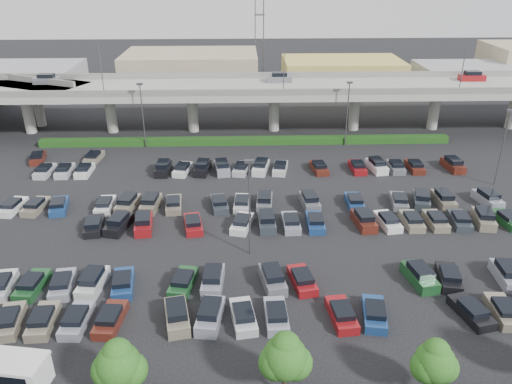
{
  "coord_description": "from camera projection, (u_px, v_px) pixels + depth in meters",
  "views": [
    {
      "loc": [
        -0.72,
        -51.62,
        27.63
      ],
      "look_at": [
        0.96,
        2.47,
        2.0
      ],
      "focal_mm": 35.0,
      "sensor_mm": 36.0,
      "label": 1
    }
  ],
  "objects": [
    {
      "name": "ground",
      "position": [
        248.0,
        216.0,
        58.48
      ],
      "size": [
        280.0,
        280.0,
        0.0
      ],
      "primitive_type": "plane",
      "color": "black"
    },
    {
      "name": "overpass",
      "position": [
        244.0,
        91.0,
        84.43
      ],
      "size": [
        150.0,
        13.0,
        15.8
      ],
      "color": "gray",
      "rests_on": "ground"
    },
    {
      "name": "hedge",
      "position": [
        246.0,
        141.0,
        80.83
      ],
      "size": [
        66.0,
        1.6,
        1.1
      ],
      "primitive_type": "cube",
      "color": "#143710",
      "rests_on": "ground"
    },
    {
      "name": "tree_row",
      "position": [
        266.0,
        358.0,
        33.03
      ],
      "size": [
        65.07,
        3.66,
        5.94
      ],
      "color": "#332316",
      "rests_on": "ground"
    },
    {
      "name": "parked_cars",
      "position": [
        249.0,
        225.0,
        55.33
      ],
      "size": [
        63.1,
        41.69,
        1.67
      ],
      "color": "#2E353C",
      "rests_on": "ground"
    },
    {
      "name": "light_poles",
      "position": [
        212.0,
        161.0,
        57.5
      ],
      "size": [
        66.9,
        48.38,
        10.3
      ],
      "color": "#454549",
      "rests_on": "ground"
    },
    {
      "name": "distant_buildings",
      "position": [
        298.0,
        73.0,
        113.06
      ],
      "size": [
        138.0,
        24.0,
        9.0
      ],
      "color": "gray",
      "rests_on": "ground"
    },
    {
      "name": "comm_tower",
      "position": [
        259.0,
        12.0,
        118.76
      ],
      "size": [
        2.4,
        2.4,
        30.0
      ],
      "color": "#454549",
      "rests_on": "ground"
    }
  ]
}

